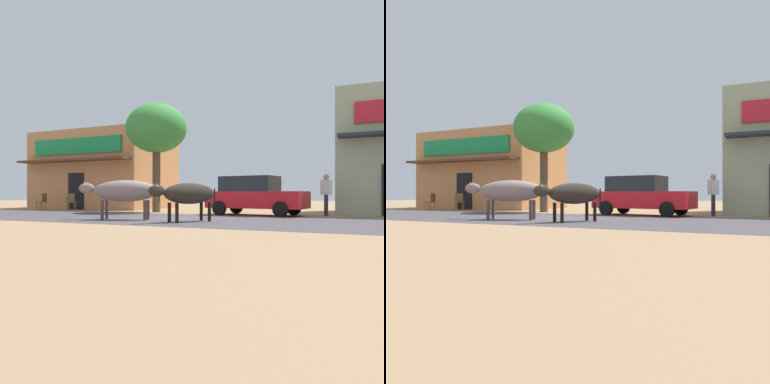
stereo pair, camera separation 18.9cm
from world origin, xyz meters
TOP-DOWN VIEW (x-y plane):
  - ground at (0.00, 0.00)m, footprint 80.00×80.00m
  - asphalt_road at (0.00, 0.00)m, footprint 72.00×6.36m
  - storefront_left_cafe at (-9.02, 7.73)m, footprint 7.84×6.14m
  - roadside_tree at (-3.27, 4.34)m, footprint 3.04×3.04m
  - parked_hatchback_car at (1.93, 3.60)m, footprint 4.26×2.21m
  - cow_near_brown at (-1.37, -1.17)m, footprint 2.84×1.43m
  - cow_far_dark at (1.11, -1.20)m, footprint 1.64×2.35m
  - pedestrian_by_shop at (4.73, 4.25)m, footprint 0.47×0.61m
  - cafe_chair_near_tree at (-10.45, 3.97)m, footprint 0.53×0.53m
  - cafe_chair_by_doorway at (-8.54, 4.16)m, footprint 0.61×0.61m

SIDE VIEW (x-z plane):
  - ground at x=0.00m, z-range 0.00..0.00m
  - asphalt_road at x=0.00m, z-range 0.00..0.00m
  - cafe_chair_near_tree at x=-10.45m, z-range 0.05..0.97m
  - cafe_chair_by_doorway at x=-8.54m, z-range 0.05..0.97m
  - parked_hatchback_car at x=1.93m, z-range 0.02..1.66m
  - cow_far_dark at x=1.11m, z-range 0.27..1.52m
  - cow_near_brown at x=-1.37m, z-range 0.30..1.67m
  - pedestrian_by_shop at x=4.73m, z-range 0.15..1.85m
  - storefront_left_cafe at x=-9.02m, z-range 0.00..4.67m
  - roadside_tree at x=-3.27m, z-range 1.41..6.78m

